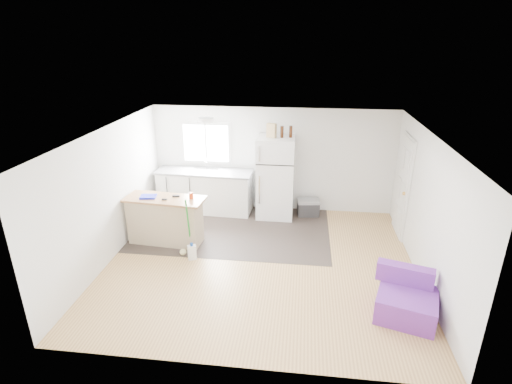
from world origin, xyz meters
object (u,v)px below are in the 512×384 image
(bottle_left, at_px, (282,132))
(red_cup, at_px, (191,196))
(cooler, at_px, (308,207))
(cardboard_box, at_px, (272,130))
(peninsula, at_px, (165,220))
(cleaner_jug, at_px, (192,252))
(refrigerator, at_px, (276,177))
(purple_seat, at_px, (406,300))
(kitchen_cabinets, at_px, (205,191))
(bottle_right, at_px, (291,132))
(mop, at_px, (185,243))
(blue_tray, at_px, (148,197))

(bottle_left, bearing_deg, red_cup, -138.11)
(cooler, xyz_separation_m, cardboard_box, (-0.86, -0.12, 1.79))
(cooler, bearing_deg, peninsula, -157.85)
(peninsula, distance_m, cooler, 3.26)
(peninsula, xyz_separation_m, cooler, (2.81, 1.62, -0.29))
(cleaner_jug, xyz_separation_m, bottle_left, (1.49, 2.10, 1.82))
(peninsula, height_order, refrigerator, refrigerator)
(red_cup, bearing_deg, purple_seat, -25.64)
(cooler, height_order, purple_seat, purple_seat)
(kitchen_cabinets, bearing_deg, red_cup, -82.44)
(red_cup, distance_m, bottle_left, 2.39)
(bottle_left, bearing_deg, cardboard_box, -179.56)
(cooler, distance_m, purple_seat, 3.65)
(refrigerator, bearing_deg, bottle_left, -20.30)
(cleaner_jug, bearing_deg, peninsula, 114.54)
(cleaner_jug, height_order, bottle_right, bottle_right)
(cleaner_jug, distance_m, red_cup, 1.08)
(kitchen_cabinets, relative_size, bottle_right, 8.92)
(kitchen_cabinets, relative_size, mop, 1.93)
(kitchen_cabinets, relative_size, bottle_left, 8.92)
(blue_tray, distance_m, bottle_right, 3.23)
(blue_tray, xyz_separation_m, bottle_left, (2.47, 1.51, 0.99))
(cooler, relative_size, bottle_right, 2.17)
(kitchen_cabinets, distance_m, cardboard_box, 2.14)
(refrigerator, height_order, cardboard_box, cardboard_box)
(cleaner_jug, xyz_separation_m, bottle_right, (1.67, 2.14, 1.82))
(mop, bearing_deg, blue_tray, 144.19)
(purple_seat, height_order, red_cup, red_cup)
(purple_seat, relative_size, cardboard_box, 3.39)
(peninsula, bearing_deg, purple_seat, -17.25)
(purple_seat, distance_m, mop, 3.96)
(refrigerator, relative_size, red_cup, 15.30)
(cleaner_jug, relative_size, mop, 0.29)
(peninsula, height_order, bottle_right, bottle_right)
(mop, bearing_deg, purple_seat, -27.46)
(refrigerator, xyz_separation_m, cleaner_jug, (-1.37, -2.14, -0.77))
(kitchen_cabinets, height_order, peninsula, kitchen_cabinets)
(kitchen_cabinets, height_order, red_cup, kitchen_cabinets)
(cleaner_jug, bearing_deg, bottle_left, 30.40)
(peninsula, distance_m, red_cup, 0.76)
(kitchen_cabinets, bearing_deg, peninsula, -101.77)
(red_cup, bearing_deg, cardboard_box, 46.05)
(purple_seat, distance_m, bottle_right, 4.16)
(mop, xyz_separation_m, blue_tray, (-0.80, 0.42, 0.74))
(refrigerator, height_order, cleaner_jug, refrigerator)
(red_cup, height_order, blue_tray, red_cup)
(cleaner_jug, height_order, red_cup, red_cup)
(peninsula, relative_size, cardboard_box, 5.30)
(peninsula, xyz_separation_m, refrigerator, (2.06, 1.54, 0.44))
(cleaner_jug, distance_m, cardboard_box, 3.06)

